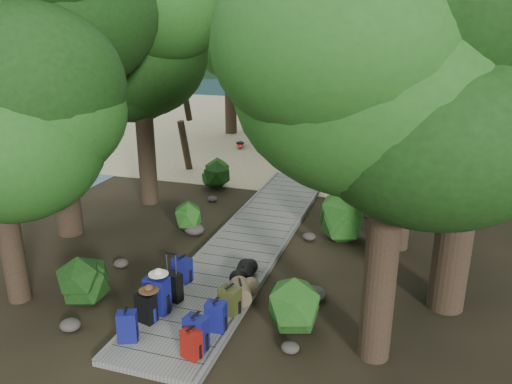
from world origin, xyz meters
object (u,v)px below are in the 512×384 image
(backpack_right_b, at_px, (196,331))
(kayak, at_px, (240,144))
(backpack_left_c, at_px, (157,293))
(backpack_left_d, at_px, (182,268))
(sun_lounger, at_px, (395,163))
(backpack_right_d, at_px, (230,299))
(duffel_right_khaki, at_px, (240,292))
(backpack_left_a, at_px, (127,325))
(suitcase_on_boardwalk, at_px, (173,286))
(backpack_right_a, at_px, (191,342))
(backpack_right_c, at_px, (216,315))
(backpack_left_b, at_px, (146,306))
(lone_suitcase_on_sand, at_px, (313,166))
(duffel_right_black, at_px, (244,272))

(backpack_right_b, bearing_deg, kayak, 115.76)
(backpack_left_c, bearing_deg, backpack_left_d, 97.29)
(sun_lounger, bearing_deg, backpack_right_d, -119.41)
(duffel_right_khaki, xyz_separation_m, kayak, (-4.72, 13.30, -0.16))
(backpack_left_c, bearing_deg, backpack_right_d, 19.35)
(backpack_left_a, xyz_separation_m, duffel_right_khaki, (1.50, 1.94, -0.12))
(suitcase_on_boardwalk, bearing_deg, backpack_right_d, 11.14)
(duffel_right_khaki, height_order, kayak, duffel_right_khaki)
(backpack_left_a, distance_m, backpack_right_a, 1.32)
(backpack_left_c, xyz_separation_m, backpack_right_b, (1.24, -0.88, -0.07))
(backpack_left_a, relative_size, suitcase_on_boardwalk, 1.05)
(backpack_right_a, bearing_deg, backpack_left_d, 137.36)
(backpack_right_d, bearing_deg, backpack_right_a, -81.90)
(backpack_right_c, height_order, sun_lounger, backpack_right_c)
(duffel_right_khaki, xyz_separation_m, suitcase_on_boardwalk, (-1.36, -0.40, 0.11))
(backpack_right_c, bearing_deg, suitcase_on_boardwalk, 147.57)
(backpack_left_a, height_order, backpack_left_c, backpack_left_c)
(backpack_right_c, height_order, suitcase_on_boardwalk, backpack_right_c)
(backpack_left_a, xyz_separation_m, backpack_left_b, (0.01, 0.67, 0.01))
(backpack_left_c, relative_size, sun_lounger, 0.44)
(duffel_right_khaki, distance_m, sun_lounger, 11.67)
(backpack_left_b, distance_m, backpack_left_d, 1.69)
(backpack_right_d, bearing_deg, sun_lounger, 91.11)
(lone_suitcase_on_sand, bearing_deg, backpack_left_b, -91.42)
(backpack_right_c, bearing_deg, backpack_right_a, -98.99)
(backpack_left_a, bearing_deg, backpack_right_d, 22.21)
(kayak, bearing_deg, sun_lounger, -31.57)
(backpack_left_c, distance_m, suitcase_on_boardwalk, 0.52)
(backpack_left_c, relative_size, backpack_left_d, 1.39)
(backpack_right_b, bearing_deg, backpack_right_c, 89.20)
(backpack_left_d, bearing_deg, backpack_left_c, -72.86)
(duffel_right_black, xyz_separation_m, suitcase_on_boardwalk, (-1.14, -1.27, 0.12))
(lone_suitcase_on_sand, bearing_deg, duffel_right_black, -84.62)
(backpack_left_c, relative_size, backpack_right_b, 1.18)
(duffel_right_khaki, xyz_separation_m, lone_suitcase_on_sand, (-0.53, 10.06, -0.01))
(backpack_left_d, distance_m, backpack_right_d, 1.75)
(duffel_right_khaki, bearing_deg, backpack_right_b, -122.53)
(duffel_right_khaki, bearing_deg, backpack_left_a, -153.83)
(backpack_left_b, xyz_separation_m, backpack_left_c, (0.05, 0.37, 0.09))
(suitcase_on_boardwalk, bearing_deg, backpack_left_c, -83.37)
(duffel_right_black, bearing_deg, sun_lounger, 66.68)
(backpack_left_a, distance_m, backpack_right_b, 1.31)
(backpack_right_d, bearing_deg, kayak, 122.12)
(suitcase_on_boardwalk, xyz_separation_m, sun_lounger, (3.91, 11.79, -0.10))
(backpack_left_b, xyz_separation_m, kayak, (-3.23, 14.58, -0.29))
(backpack_right_b, height_order, duffel_right_black, backpack_right_b)
(backpack_right_a, xyz_separation_m, kayak, (-4.53, 15.33, -0.25))
(backpack_left_b, distance_m, backpack_right_a, 1.51)
(lone_suitcase_on_sand, bearing_deg, duffel_right_khaki, -83.54)
(backpack_left_b, bearing_deg, sun_lounger, 86.15)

